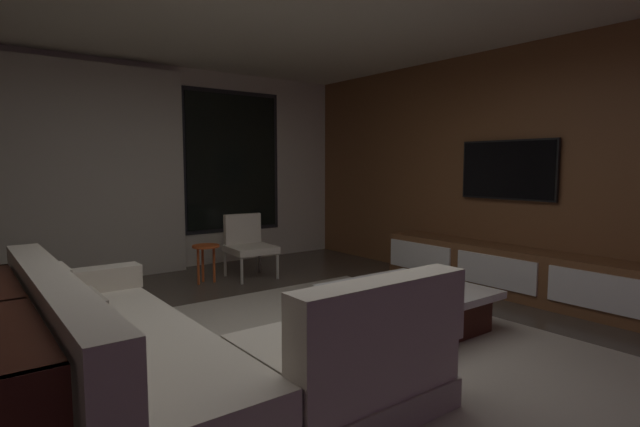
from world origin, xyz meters
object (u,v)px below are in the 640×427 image
Objects in this scene: sectional_couch at (178,358)px; side_stool at (206,252)px; mounted_tv at (507,170)px; media_console at (511,273)px; accent_chair_near_window at (248,242)px; coffee_table at (407,308)px; book_stack_on_coffee_table at (438,286)px.

sectional_couch is 3.03m from side_stool.
mounted_tv is (3.93, 0.38, 1.06)m from sectional_couch.
media_console is 1.13m from mounted_tv.
accent_chair_near_window is at bearing 54.19° from sectional_couch.
coffee_table is at bearing -87.77° from accent_chair_near_window.
sectional_couch reaches higher than coffee_table.
coffee_table is at bearing 3.37° from sectional_couch.
sectional_couch is at bearing 178.40° from book_stack_on_coffee_table.
accent_chair_near_window is at bearing 95.71° from book_stack_on_coffee_table.
mounted_tv reaches higher than media_console.
accent_chair_near_window is at bearing 125.27° from media_console.
mounted_tv reaches higher than sectional_couch.
book_stack_on_coffee_table is 0.08× the size of media_console.
accent_chair_near_window is (-0.28, 2.78, 0.05)m from book_stack_on_coffee_table.
media_console is at bearing 9.24° from book_stack_on_coffee_table.
book_stack_on_coffee_table is at bearing -84.29° from accent_chair_near_window.
side_stool is 0.40× the size of mounted_tv.
side_stool is at bearing -177.71° from accent_chair_near_window.
coffee_table is at bearing -177.88° from media_console.
media_console is at bearing -54.73° from accent_chair_near_window.
sectional_couch is at bearing -177.20° from media_console.
accent_chair_near_window is 3.11m from media_console.
coffee_table is at bearing 133.93° from book_stack_on_coffee_table.
sectional_couch is 3.35m from accent_chair_near_window.
side_stool reaches higher than coffee_table.
accent_chair_near_window reaches higher than side_stool.
book_stack_on_coffee_table is at bearing -1.60° from sectional_couch.
side_stool is (-0.68, 2.57, 0.19)m from coffee_table.
coffee_table is 1.69m from media_console.
coffee_table is 0.32m from book_stack_on_coffee_table.
sectional_couch is at bearing -125.81° from accent_chair_near_window.
sectional_couch is 4.09m from mounted_tv.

